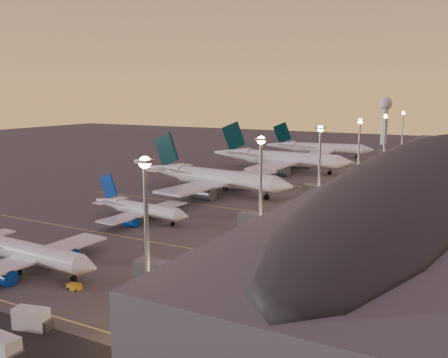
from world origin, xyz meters
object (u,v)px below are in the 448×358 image
catering_truck_b (2,350)px  airliner_wide_far (318,148)px  airliner_narrow_south (25,252)px  airliner_narrow_north (140,209)px  airliner_wide_mid (280,158)px  radar_tower (385,113)px  baggage_tug_a (73,286)px  catering_truck_a (33,319)px  airliner_wide_near (213,177)px  baggage_tug_b (180,288)px

catering_truck_b → airliner_wide_far: bearing=99.6°
airliner_wide_far → catering_truck_b: size_ratio=9.11×
airliner_narrow_south → airliner_narrow_north: airliner_narrow_south is taller
airliner_wide_mid → radar_tower: (16.57, 147.16, 16.23)m
airliner_narrow_south → baggage_tug_a: bearing=-9.3°
airliner_wide_mid → catering_truck_a: 164.90m
airliner_narrow_south → catering_truck_b: airliner_narrow_south is taller
airliner_narrow_north → catering_truck_b: (31.46, -68.26, -1.46)m
airliner_wide_near → catering_truck_a: airliner_wide_near is taller
airliner_wide_far → baggage_tug_b: 200.62m
catering_truck_b → airliner_wide_near: bearing=107.9°
airliner_narrow_south → airliner_wide_mid: airliner_wide_mid is taller
baggage_tug_a → catering_truck_b: bearing=-69.8°
airliner_narrow_south → airliner_narrow_north: bearing=98.2°
radar_tower → airliner_narrow_south: bearing=-92.1°
radar_tower → airliner_wide_near: bearing=-95.0°
airliner_wide_mid → airliner_narrow_north: bearing=-89.1°
airliner_wide_far → catering_truck_a: 221.56m
airliner_wide_mid → baggage_tug_a: bearing=-81.3°
airliner_wide_near → catering_truck_b: airliner_wide_near is taller
catering_truck_b → airliner_narrow_south: bearing=137.2°
airliner_narrow_south → baggage_tug_b: size_ratio=9.56×
airliner_wide_mid → radar_tower: bearing=83.9°
radar_tower → catering_truck_a: 310.45m
airliner_wide_near → baggage_tug_a: size_ratio=17.39×
airliner_wide_mid → radar_tower: size_ratio=2.10×
airliner_wide_near → airliner_wide_mid: bearing=95.6°
airliner_wide_mid → baggage_tug_a: (21.86, -148.26, -5.16)m
airliner_wide_near → airliner_wide_far: bearing=96.6°
airliner_narrow_north → airliner_wide_near: size_ratio=0.53×
airliner_wide_mid → airliner_wide_far: bearing=91.0°
baggage_tug_a → catering_truck_a: size_ratio=0.60×
airliner_wide_near → airliner_wide_far: (0.62, 115.22, -0.39)m
catering_truck_a → airliner_wide_far: bearing=83.4°
airliner_wide_near → catering_truck_a: (29.60, -104.41, -3.78)m
radar_tower → baggage_tug_a: 296.24m
baggage_tug_b → catering_truck_b: size_ratio=0.62×
airliner_wide_near → baggage_tug_a: airliner_wide_near is taller
baggage_tug_a → baggage_tug_b: bearing=22.5°
airliner_wide_near → baggage_tug_b: size_ratio=15.86×
airliner_narrow_north → airliner_wide_far: airliner_wide_far is taller
baggage_tug_b → catering_truck_a: catering_truck_a is taller
airliner_wide_mid → airliner_wide_near: bearing=-90.9°
baggage_tug_b → catering_truck_a: 25.49m
airliner_wide_far → catering_truck_a: bearing=-91.0°
airliner_narrow_south → baggage_tug_a: (15.92, -3.03, -3.10)m
airliner_wide_near → radar_tower: (17.85, 205.15, 16.58)m
airliner_wide_far → radar_tower: radar_tower is taller
airliner_narrow_north → airliner_wide_mid: (-0.90, 102.58, 2.48)m
baggage_tug_a → catering_truck_a: bearing=-70.2°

